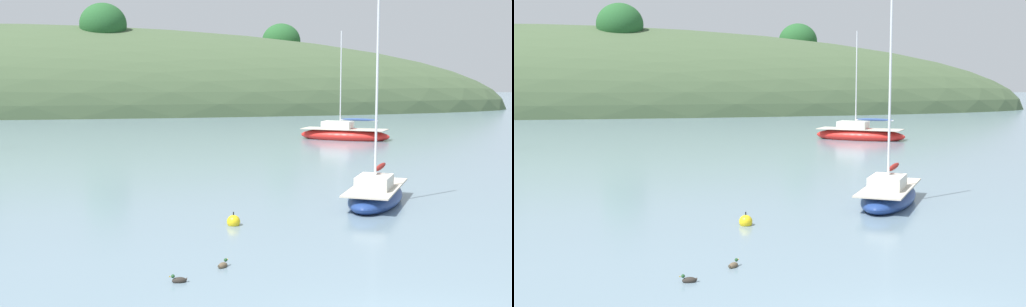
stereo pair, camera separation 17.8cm
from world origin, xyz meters
TOP-DOWN VIEW (x-y plane):
  - far_shoreline_hill at (-25.01, 85.65)m, footprint 150.00×36.00m
  - sailboat_cream_ketch at (3.51, 13.07)m, footprint 4.26×5.63m
  - sailboat_blue_center at (9.91, 38.64)m, footprint 7.26×5.79m
  - mooring_buoy_inner at (-2.29, 10.27)m, footprint 0.44×0.44m
  - duck_lone_left at (-3.15, 5.60)m, footprint 0.35×0.38m
  - duck_trailing at (-4.29, 4.54)m, footprint 0.42×0.19m

SIDE VIEW (x-z plane):
  - duck_lone_left at x=-3.15m, z-range -0.07..0.17m
  - duck_trailing at x=-4.29m, z-range -0.07..0.17m
  - far_shoreline_hill at x=-25.01m, z-range -14.01..14.22m
  - mooring_buoy_inner at x=-2.29m, z-range -0.15..0.39m
  - sailboat_cream_ketch at x=3.51m, z-range -3.65..4.36m
  - sailboat_blue_center at x=9.91m, z-range -3.89..4.74m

